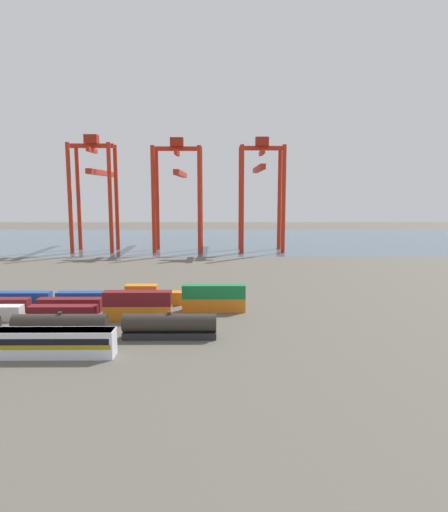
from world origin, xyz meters
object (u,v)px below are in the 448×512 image
(shipping_container_16, at_px, (153,298))
(gantry_crane_central, at_px, (178,183))
(gantry_crane_east, at_px, (261,182))
(shipping_container_4, at_px, (138,312))
(gantry_crane_west, at_px, (96,182))
(shipping_container_15, at_px, (87,298))
(freight_tank_row, at_px, (60,326))

(shipping_container_16, bearing_deg, gantry_crane_central, 91.54)
(gantry_crane_central, xyz_separation_m, gantry_crane_east, (31.74, -0.51, 0.50))
(shipping_container_16, distance_m, gantry_crane_east, 93.74)
(shipping_container_4, height_order, gantry_crane_west, gantry_crane_west)
(shipping_container_4, bearing_deg, shipping_container_15, 138.46)
(shipping_container_16, xyz_separation_m, gantry_crane_east, (29.43, 85.36, 25.18))
(shipping_container_4, height_order, gantry_crane_central, gantry_crane_central)
(shipping_container_16, bearing_deg, gantry_crane_east, 70.98)
(shipping_container_15, bearing_deg, shipping_container_16, 0.00)
(shipping_container_4, bearing_deg, gantry_crane_central, 90.77)
(freight_tank_row, distance_m, shipping_container_4, 14.65)
(shipping_container_15, distance_m, gantry_crane_west, 91.64)
(shipping_container_16, relative_size, gantry_crane_central, 0.28)
(gantry_crane_central, bearing_deg, gantry_crane_west, -179.70)
(shipping_container_4, xyz_separation_m, gantry_crane_east, (30.44, 96.37, 25.18))
(gantry_crane_central, relative_size, gantry_crane_east, 0.99)
(freight_tank_row, distance_m, shipping_container_15, 21.58)
(shipping_container_4, bearing_deg, shipping_container_16, 84.78)
(freight_tank_row, xyz_separation_m, shipping_container_16, (11.24, 21.46, -0.71))
(gantry_crane_central, bearing_deg, shipping_container_4, -89.23)
(shipping_container_4, relative_size, gantry_crane_central, 0.28)
(shipping_container_15, xyz_separation_m, gantry_crane_west, (-20.61, 85.70, 25.05))
(shipping_container_15, relative_size, shipping_container_16, 1.00)
(shipping_container_15, bearing_deg, shipping_container_4, -41.54)
(shipping_container_16, bearing_deg, freight_tank_row, -117.65)
(shipping_container_4, distance_m, shipping_container_15, 16.60)
(shipping_container_4, relative_size, gantry_crane_west, 0.28)
(gantry_crane_west, bearing_deg, gantry_crane_east, -0.31)
(shipping_container_16, relative_size, gantry_crane_west, 0.28)
(shipping_container_15, height_order, gantry_crane_east, gantry_crane_east)
(gantry_crane_central, bearing_deg, shipping_container_15, -97.38)
(shipping_container_4, xyz_separation_m, gantry_crane_central, (-1.30, 96.88, 24.68))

